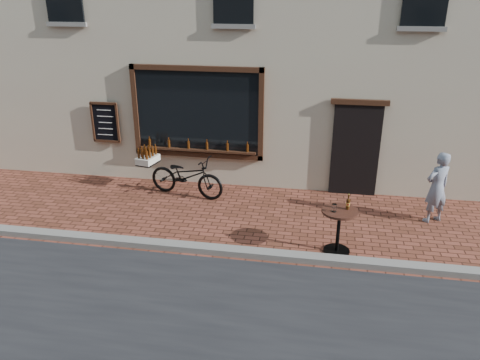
# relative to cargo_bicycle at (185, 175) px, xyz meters

# --- Properties ---
(ground) EXTENTS (90.00, 90.00, 0.00)m
(ground) POSITION_rel_cargo_bicycle_xyz_m (2.05, -2.68, -0.51)
(ground) COLOR #572A1C
(ground) RESTS_ON ground
(kerb) EXTENTS (90.00, 0.25, 0.12)m
(kerb) POSITION_rel_cargo_bicycle_xyz_m (2.05, -2.48, -0.45)
(kerb) COLOR slate
(kerb) RESTS_ON ground
(cargo_bicycle) EXTENTS (2.26, 1.05, 1.07)m
(cargo_bicycle) POSITION_rel_cargo_bicycle_xyz_m (0.00, 0.00, 0.00)
(cargo_bicycle) COLOR black
(cargo_bicycle) RESTS_ON ground
(bistro_table) EXTENTS (0.68, 0.68, 1.16)m
(bistro_table) POSITION_rel_cargo_bicycle_xyz_m (3.55, -2.05, 0.11)
(bistro_table) COLOR black
(bistro_table) RESTS_ON ground
(pedestrian) EXTENTS (0.68, 0.61, 1.55)m
(pedestrian) POSITION_rel_cargo_bicycle_xyz_m (5.58, -0.41, 0.27)
(pedestrian) COLOR gray
(pedestrian) RESTS_ON ground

